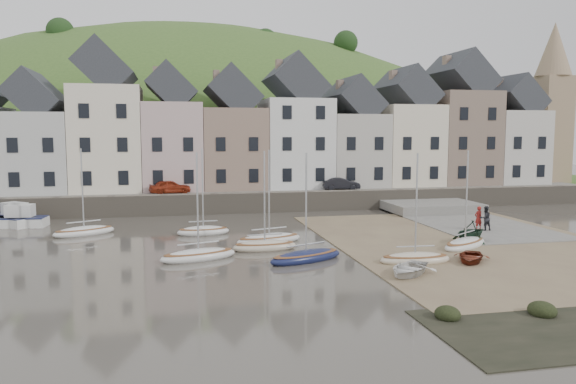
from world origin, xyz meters
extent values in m
plane|color=#433E35|center=(0.00, 0.00, 0.00)|extent=(160.00, 160.00, 0.00)
cube|color=#3D5D25|center=(0.00, 32.00, 0.75)|extent=(90.00, 30.00, 1.50)
cube|color=slate|center=(0.00, 20.50, 1.55)|extent=(70.00, 7.00, 0.10)
cube|color=slate|center=(0.00, 17.00, 0.90)|extent=(70.00, 1.20, 1.80)
cube|color=brown|center=(11.00, 0.00, 0.03)|extent=(18.00, 26.00, 0.06)
cube|color=slate|center=(15.00, 8.00, 0.06)|extent=(8.00, 18.00, 0.12)
ellipsoid|color=#3D5D25|center=(-5.00, 60.00, -18.00)|extent=(134.40, 84.00, 84.00)
cylinder|color=#382619|center=(-22.00, 48.00, 18.00)|extent=(0.50, 0.50, 3.00)
sphere|color=#213D19|center=(-22.00, 48.00, 20.50)|extent=(3.60, 3.60, 3.60)
cylinder|color=#382619|center=(-8.00, 52.00, 18.00)|extent=(0.50, 0.50, 3.00)
sphere|color=#213D19|center=(-8.00, 52.00, 20.50)|extent=(3.60, 3.60, 3.60)
cylinder|color=#382619|center=(6.00, 50.00, 18.00)|extent=(0.50, 0.50, 3.00)
sphere|color=#213D19|center=(6.00, 50.00, 20.50)|extent=(3.60, 3.60, 3.60)
cylinder|color=#382619|center=(18.00, 49.00, 18.00)|extent=(0.50, 0.50, 3.00)
sphere|color=#213D19|center=(18.00, 49.00, 20.50)|extent=(3.60, 3.60, 3.60)
cube|color=#BBBBB6|center=(-20.05, 24.00, 5.25)|extent=(5.80, 8.00, 7.50)
cube|color=gray|center=(-21.50, 24.00, 11.92)|extent=(0.60, 0.90, 1.40)
cube|color=beige|center=(-13.90, 24.00, 6.50)|extent=(6.40, 8.00, 10.00)
cube|color=gray|center=(-15.50, 24.00, 14.73)|extent=(0.60, 0.90, 1.40)
cube|color=#C1A3A0|center=(-7.85, 24.00, 5.75)|extent=(5.60, 8.00, 8.50)
cube|color=gray|center=(-9.25, 24.00, 12.82)|extent=(0.60, 0.90, 1.40)
cube|color=#896F5F|center=(-1.90, 24.00, 5.50)|extent=(6.20, 8.00, 8.00)
cube|color=gray|center=(-3.45, 24.00, 12.62)|extent=(0.60, 0.90, 1.40)
cube|color=silver|center=(4.55, 24.00, 6.00)|extent=(6.60, 8.00, 9.00)
cube|color=gray|center=(2.90, 24.00, 13.83)|extent=(0.60, 0.90, 1.40)
cube|color=#B3AEA4|center=(10.80, 24.00, 5.25)|extent=(5.80, 8.00, 7.50)
cube|color=gray|center=(9.35, 24.00, 11.92)|extent=(0.60, 0.90, 1.40)
cube|color=beige|center=(16.75, 24.00, 5.75)|extent=(6.00, 8.00, 8.50)
cube|color=gray|center=(15.25, 24.00, 13.02)|extent=(0.60, 0.90, 1.40)
cube|color=#7B6759|center=(23.00, 24.00, 6.50)|extent=(6.40, 8.00, 10.00)
cube|color=gray|center=(21.40, 24.00, 14.73)|extent=(0.60, 0.90, 1.40)
cube|color=beige|center=(29.15, 24.00, 5.50)|extent=(5.80, 8.00, 8.00)
cube|color=gray|center=(27.70, 24.00, 12.42)|extent=(0.60, 0.90, 1.40)
cube|color=#997F60|center=(34.55, 24.00, 7.50)|extent=(3.50, 3.50, 12.00)
cone|color=#997F60|center=(34.55, 24.00, 16.50)|extent=(4.00, 4.00, 6.00)
ellipsoid|color=silver|center=(-14.21, 8.57, 0.20)|extent=(4.56, 3.33, 0.84)
ellipsoid|color=brown|center=(-14.21, 8.57, 0.42)|extent=(4.19, 3.05, 0.20)
cylinder|color=#B2B5B7|center=(-14.21, 8.57, 3.30)|extent=(0.10, 0.10, 5.60)
cylinder|color=#B2B5B7|center=(-14.21, 8.57, 0.95)|extent=(2.17, 1.17, 0.08)
ellipsoid|color=silver|center=(-5.94, 6.96, 0.20)|extent=(3.81, 1.82, 0.84)
ellipsoid|color=brown|center=(-5.94, 6.96, 0.42)|extent=(3.51, 1.65, 0.20)
cylinder|color=#B2B5B7|center=(-5.94, 6.96, 3.30)|extent=(0.10, 0.10, 5.60)
cylinder|color=#B2B5B7|center=(-5.94, 6.96, 0.95)|extent=(2.03, 0.26, 0.08)
ellipsoid|color=beige|center=(-2.55, 0.93, 0.20)|extent=(4.10, 1.72, 0.84)
ellipsoid|color=brown|center=(-2.55, 0.93, 0.42)|extent=(3.77, 1.57, 0.20)
cylinder|color=#B2B5B7|center=(-2.55, 0.93, 3.30)|extent=(0.10, 0.10, 5.60)
cylinder|color=#B2B5B7|center=(-2.55, 0.93, 0.95)|extent=(2.21, 0.20, 0.08)
ellipsoid|color=silver|center=(-6.69, -0.86, 0.20)|extent=(4.76, 2.83, 0.84)
ellipsoid|color=brown|center=(-6.69, -0.86, 0.42)|extent=(4.37, 2.59, 0.20)
cylinder|color=#B2B5B7|center=(-6.69, -0.86, 3.30)|extent=(0.10, 0.10, 5.60)
cylinder|color=#B2B5B7|center=(-6.69, -0.86, 0.95)|extent=(2.39, 0.85, 0.08)
ellipsoid|color=silver|center=(-1.89, 3.04, 0.20)|extent=(4.87, 2.81, 0.84)
ellipsoid|color=brown|center=(-1.89, 3.04, 0.42)|extent=(4.47, 2.56, 0.20)
cylinder|color=#B2B5B7|center=(-1.89, 3.04, 3.30)|extent=(0.10, 0.10, 5.60)
cylinder|color=#B2B5B7|center=(-1.89, 3.04, 0.95)|extent=(2.46, 0.83, 0.08)
ellipsoid|color=#161C44|center=(-0.77, -2.47, 0.20)|extent=(5.00, 3.25, 0.84)
ellipsoid|color=brown|center=(-0.77, -2.47, 0.42)|extent=(4.59, 2.97, 0.20)
cylinder|color=#B2B5B7|center=(-0.77, -2.47, 3.30)|extent=(0.10, 0.10, 5.60)
cylinder|color=#B2B5B7|center=(-0.77, -2.47, 0.95)|extent=(2.46, 1.10, 0.08)
ellipsoid|color=silver|center=(9.88, -1.07, 0.20)|extent=(4.52, 3.74, 0.84)
ellipsoid|color=brown|center=(9.88, -1.07, 0.42)|extent=(4.15, 3.42, 0.20)
cylinder|color=#B2B5B7|center=(9.88, -1.07, 3.30)|extent=(0.10, 0.10, 5.60)
cylinder|color=#B2B5B7|center=(9.88, -1.07, 0.95)|extent=(2.07, 1.44, 0.08)
ellipsoid|color=beige|center=(5.02, -4.28, 0.20)|extent=(4.10, 1.70, 0.84)
ellipsoid|color=brown|center=(5.02, -4.28, 0.42)|extent=(3.77, 1.55, 0.20)
cylinder|color=#B2B5B7|center=(5.02, -4.28, 3.30)|extent=(0.10, 0.10, 5.60)
cylinder|color=#B2B5B7|center=(5.02, -4.28, 0.95)|extent=(2.22, 0.19, 0.08)
cube|color=silver|center=(-20.33, 13.22, 0.35)|extent=(5.71, 2.31, 0.70)
cube|color=#161C44|center=(-20.33, 13.22, 0.72)|extent=(5.60, 2.34, 0.08)
cube|color=silver|center=(-19.51, 13.31, 1.20)|extent=(2.07, 1.41, 1.00)
cube|color=silver|center=(-20.81, 14.11, 0.35)|extent=(5.13, 4.78, 0.70)
cube|color=#161C44|center=(-20.81, 14.11, 0.72)|extent=(5.08, 4.75, 0.08)
cube|color=silver|center=(-20.21, 14.64, 1.20)|extent=(2.19, 2.13, 1.00)
imported|color=silver|center=(3.50, -6.78, 0.39)|extent=(3.83, 3.81, 0.65)
imported|color=black|center=(10.97, 0.20, 0.78)|extent=(3.47, 3.29, 1.44)
imported|color=maroon|center=(8.05, -4.87, 0.35)|extent=(3.20, 3.40, 0.57)
imported|color=maroon|center=(13.82, 4.03, 0.99)|extent=(0.70, 0.53, 1.73)
imported|color=#222328|center=(14.16, 3.67, 1.01)|extent=(0.88, 0.69, 1.77)
imported|color=maroon|center=(-8.18, 19.50, 2.24)|extent=(3.96, 2.18, 1.27)
imported|color=black|center=(8.21, 19.50, 2.20)|extent=(3.74, 1.66, 1.19)
ellipsoid|color=black|center=(6.12, -13.58, 0.22)|extent=(1.08, 1.19, 0.71)
ellipsoid|color=black|center=(2.25, -13.18, 0.20)|extent=(0.99, 1.09, 0.64)
camera|label=1|loc=(-8.20, -32.43, 7.25)|focal=34.78mm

